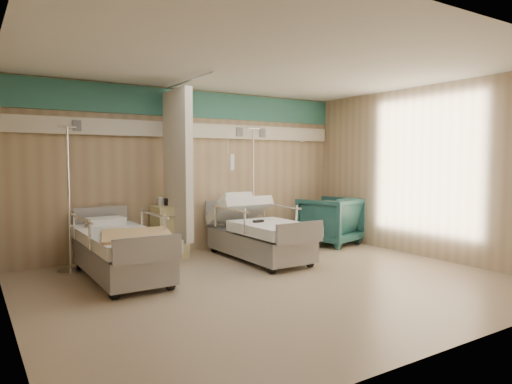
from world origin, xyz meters
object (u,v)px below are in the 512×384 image
Objects in this scene: bedside_cabinet at (170,232)px; iv_stand_right at (253,222)px; bed_right at (259,240)px; bed_left at (121,255)px; iv_stand_left at (70,243)px; visitor_armchair at (330,221)px.

bedside_cabinet is 1.65m from iv_stand_right.
bedside_cabinet is (-1.15, 0.90, 0.11)m from bed_right.
bedside_cabinet reaches higher than bed_right.
bed_left is 0.99× the size of iv_stand_right.
bed_right is 2.81m from iv_stand_left.
visitor_armchair is (4.05, 0.37, 0.13)m from bed_left.
visitor_armchair is 0.45× the size of iv_stand_right.
iv_stand_right is at bearing 62.41° from bed_right.
iv_stand_left is (-3.21, -0.25, -0.02)m from iv_stand_right.
iv_stand_left is at bearing -20.53° from visitor_armchair.
bed_right is at bearing 0.00° from bed_left.
bed_right is 2.19× the size of visitor_armchair.
iv_stand_right is at bearing 19.52° from bed_left.
visitor_armchair reaches higher than bedside_cabinet.
bedside_cabinet is 0.39× the size of iv_stand_right.
bed_left is 2.19× the size of visitor_armchair.
iv_stand_left is at bearing 126.06° from bed_left.
iv_stand_right reaches higher than visitor_armchair.
iv_stand_right is (0.50, 0.96, 0.13)m from bed_right.
visitor_armchair is 1.47m from iv_stand_right.
bed_right is at bearing -38.05° from bedside_cabinet.
bed_left is (-2.20, 0.00, 0.00)m from bed_right.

